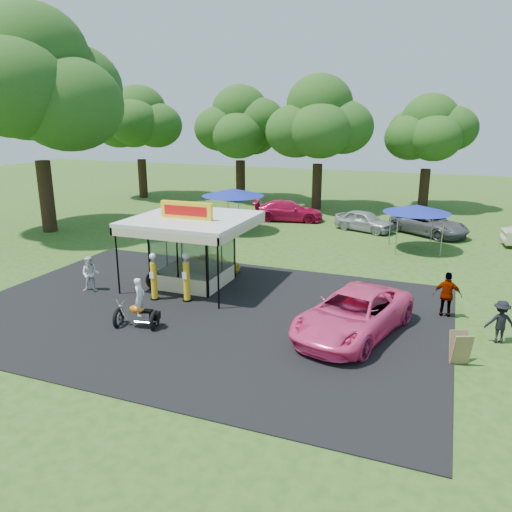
% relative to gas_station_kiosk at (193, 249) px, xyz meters
% --- Properties ---
extents(ground, '(120.00, 120.00, 0.00)m').
position_rel_gas_station_kiosk_xyz_m(ground, '(2.00, -4.99, -1.78)').
color(ground, '#2B5019').
rests_on(ground, ground).
extents(asphalt_apron, '(20.00, 14.00, 0.04)m').
position_rel_gas_station_kiosk_xyz_m(asphalt_apron, '(2.00, -2.99, -1.76)').
color(asphalt_apron, black).
rests_on(asphalt_apron, ground).
extents(gas_station_kiosk, '(5.40, 5.40, 4.18)m').
position_rel_gas_station_kiosk_xyz_m(gas_station_kiosk, '(0.00, 0.00, 0.00)').
color(gas_station_kiosk, white).
rests_on(gas_station_kiosk, ground).
extents(gas_pump_left, '(0.41, 0.41, 2.19)m').
position_rel_gas_station_kiosk_xyz_m(gas_pump_left, '(-0.63, -2.56, -0.73)').
color(gas_pump_left, black).
rests_on(gas_pump_left, ground).
extents(gas_pump_right, '(0.43, 0.43, 2.28)m').
position_rel_gas_station_kiosk_xyz_m(gas_pump_right, '(0.83, -2.21, -0.69)').
color(gas_pump_right, black).
rests_on(gas_pump_right, ground).
extents(motorcycle, '(1.86, 1.15, 2.13)m').
position_rel_gas_station_kiosk_xyz_m(motorcycle, '(0.49, -5.41, -0.96)').
color(motorcycle, black).
rests_on(motorcycle, ground).
extents(spare_tires, '(1.03, 0.91, 0.83)m').
position_rel_gas_station_kiosk_xyz_m(spare_tires, '(-1.49, -1.25, -1.38)').
color(spare_tires, black).
rests_on(spare_tires, ground).
extents(a_frame_sign, '(0.68, 0.77, 1.12)m').
position_rel_gas_station_kiosk_xyz_m(a_frame_sign, '(12.14, -4.01, -1.22)').
color(a_frame_sign, '#593819').
rests_on(a_frame_sign, ground).
extents(kiosk_car, '(2.82, 1.13, 0.96)m').
position_rel_gas_station_kiosk_xyz_m(kiosk_car, '(-0.00, 2.21, -1.30)').
color(kiosk_car, yellow).
rests_on(kiosk_car, ground).
extents(pink_sedan, '(4.28, 6.56, 1.68)m').
position_rel_gas_station_kiosk_xyz_m(pink_sedan, '(8.36, -2.99, -0.94)').
color(pink_sedan, '#FF458A').
rests_on(pink_sedan, ground).
extents(spectator_west, '(1.03, 0.95, 1.70)m').
position_rel_gas_station_kiosk_xyz_m(spectator_west, '(-4.04, -2.67, -0.93)').
color(spectator_west, white).
rests_on(spectator_west, ground).
extents(spectator_east_a, '(1.16, 0.83, 1.62)m').
position_rel_gas_station_kiosk_xyz_m(spectator_east_a, '(13.48, -1.72, -0.97)').
color(spectator_east_a, black).
rests_on(spectator_east_a, ground).
extents(spectator_east_b, '(1.13, 0.48, 1.92)m').
position_rel_gas_station_kiosk_xyz_m(spectator_east_b, '(11.61, 0.12, -0.82)').
color(spectator_east_b, gray).
rests_on(spectator_east_b, ground).
extents(bg_car_b, '(5.77, 3.33, 1.57)m').
position_rel_gas_station_kiosk_xyz_m(bg_car_b, '(-0.42, 16.36, -1.00)').
color(bg_car_b, '#BD0E3D').
rests_on(bg_car_b, ground).
extents(bg_car_c, '(4.65, 3.11, 1.47)m').
position_rel_gas_station_kiosk_xyz_m(bg_car_c, '(5.78, 14.89, -1.05)').
color(bg_car_c, '#9E9FA2').
rests_on(bg_car_c, ground).
extents(bg_car_d, '(5.96, 5.10, 1.52)m').
position_rel_gas_station_kiosk_xyz_m(bg_car_d, '(10.18, 15.30, -1.02)').
color(bg_car_d, '#575759').
rests_on(bg_car_d, ground).
extents(tent_west, '(4.40, 4.40, 3.08)m').
position_rel_gas_station_kiosk_xyz_m(tent_west, '(-2.91, 11.32, 1.00)').
color(tent_west, gray).
rests_on(tent_west, ground).
extents(tent_east, '(4.03, 4.03, 2.82)m').
position_rel_gas_station_kiosk_xyz_m(tent_east, '(9.53, 10.72, 0.77)').
color(tent_east, gray).
rests_on(tent_east, ground).
extents(oak_far_a, '(8.96, 8.96, 10.62)m').
position_rel_gas_station_kiosk_xyz_m(oak_far_a, '(-17.61, 22.10, 4.97)').
color(oak_far_a, black).
rests_on(oak_far_a, ground).
extents(oak_far_b, '(8.86, 8.86, 10.56)m').
position_rel_gas_station_kiosk_xyz_m(oak_far_b, '(-7.84, 24.22, 4.96)').
color(oak_far_b, black).
rests_on(oak_far_b, ground).
extents(oak_far_c, '(9.46, 9.46, 11.15)m').
position_rel_gas_station_kiosk_xyz_m(oak_far_c, '(0.33, 22.17, 5.29)').
color(oak_far_c, black).
rests_on(oak_far_c, ground).
extents(oak_far_d, '(8.10, 8.10, 9.64)m').
position_rel_gas_station_kiosk_xyz_m(oak_far_d, '(9.10, 26.04, 4.36)').
color(oak_far_d, black).
rests_on(oak_far_d, ground).
extents(oak_near, '(12.85, 12.85, 14.79)m').
position_rel_gas_station_kiosk_xyz_m(oak_near, '(-15.19, 6.59, 7.49)').
color(oak_near, black).
rests_on(oak_near, ground).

